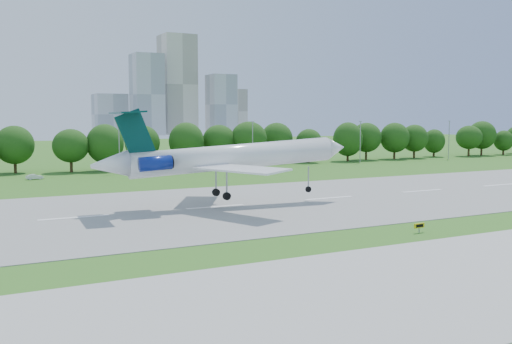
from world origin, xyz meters
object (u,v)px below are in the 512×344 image
service_vehicle_a (35,177)px  taxi_sign_left (419,226)px  service_vehicle_b (182,167)px  airliner (222,157)px

service_vehicle_a → taxi_sign_left: bearing=-166.6°
service_vehicle_b → airliner: bearing=165.7°
airliner → service_vehicle_b: bearing=79.2°
airliner → service_vehicle_a: bearing=114.8°
service_vehicle_a → service_vehicle_b: bearing=-87.6°
airliner → taxi_sign_left: (12.17, -27.85, -6.55)m
airliner → taxi_sign_left: bearing=-62.8°
airliner → service_vehicle_b: airliner is taller
taxi_sign_left → service_vehicle_a: size_ratio=0.45×
airliner → service_vehicle_a: airliner is taller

